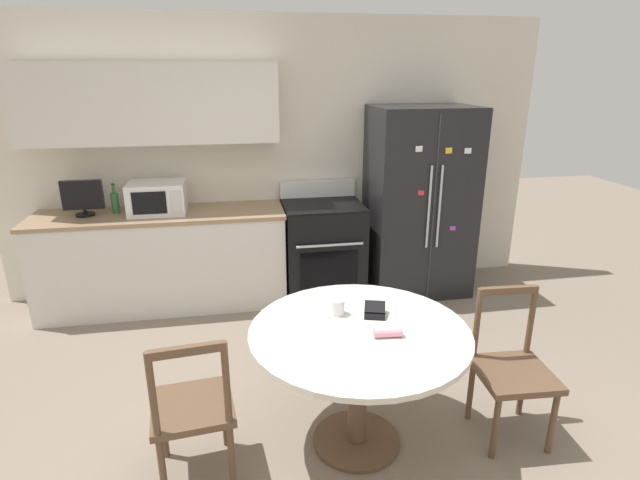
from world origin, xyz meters
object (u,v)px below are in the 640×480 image
object	(u,v)px
counter_bottle	(115,202)
candle_glass	(337,308)
dining_chair_right	(512,370)
microwave	(157,198)
countertop_tv	(83,197)
wallet	(375,311)
refrigerator	(419,202)
dining_chair_left	(193,409)
oven_range	(323,249)

from	to	relation	value
counter_bottle	candle_glass	size ratio (longest dim) A/B	2.91
dining_chair_right	microwave	bearing A→B (deg)	-41.42
countertop_tv	wallet	bearing A→B (deg)	-44.22
microwave	candle_glass	xyz separation A→B (m)	(1.22, -1.93, -0.24)
refrigerator	microwave	world-z (taller)	refrigerator
dining_chair_right	dining_chair_left	distance (m)	1.84
oven_range	dining_chair_left	bearing A→B (deg)	-116.59
dining_chair_left	wallet	bearing A→B (deg)	7.66
oven_range	countertop_tv	bearing A→B (deg)	178.68
refrigerator	wallet	distance (m)	2.17
countertop_tv	dining_chair_left	bearing A→B (deg)	-65.81
refrigerator	wallet	size ratio (longest dim) A/B	11.59
microwave	wallet	world-z (taller)	microwave
refrigerator	countertop_tv	world-z (taller)	refrigerator
microwave	wallet	xyz separation A→B (m)	(1.44, -1.99, -0.25)
oven_range	dining_chair_right	world-z (taller)	oven_range
microwave	countertop_tv	world-z (taller)	countertop_tv
microwave	counter_bottle	xyz separation A→B (m)	(-0.37, 0.06, -0.04)
countertop_tv	wallet	size ratio (longest dim) A/B	2.19
refrigerator	wallet	xyz separation A→B (m)	(-1.00, -1.92, -0.12)
wallet	candle_glass	bearing A→B (deg)	165.44
refrigerator	microwave	bearing A→B (deg)	178.49
oven_range	candle_glass	size ratio (longest dim) A/B	11.71
microwave	countertop_tv	distance (m)	0.62
microwave	countertop_tv	bearing A→B (deg)	178.57
countertop_tv	dining_chair_right	xyz separation A→B (m)	(2.85, -2.22, -0.63)
counter_bottle	dining_chair_right	bearing A→B (deg)	-41.11
oven_range	dining_chair_left	size ratio (longest dim) A/B	1.20
microwave	counter_bottle	bearing A→B (deg)	171.02
counter_bottle	dining_chair_right	distance (m)	3.49
counter_bottle	refrigerator	bearing A→B (deg)	-2.50
microwave	candle_glass	distance (m)	2.30
oven_range	dining_chair_left	world-z (taller)	oven_range
refrigerator	dining_chair_right	xyz separation A→B (m)	(-0.21, -2.14, -0.47)
oven_range	wallet	distance (m)	1.98
countertop_tv	counter_bottle	bearing A→B (deg)	9.68
refrigerator	candle_glass	size ratio (longest dim) A/B	19.57
countertop_tv	candle_glass	distance (m)	2.70
candle_glass	wallet	size ratio (longest dim) A/B	0.59
refrigerator	dining_chair_left	xyz separation A→B (m)	(-2.05, -2.17, -0.47)
dining_chair_left	dining_chair_right	bearing A→B (deg)	-4.81
oven_range	countertop_tv	size ratio (longest dim) A/B	3.17
refrigerator	candle_glass	xyz separation A→B (m)	(-1.21, -1.87, -0.10)
dining_chair_right	wallet	world-z (taller)	dining_chair_right
counter_bottle	wallet	world-z (taller)	counter_bottle
oven_range	microwave	world-z (taller)	microwave
refrigerator	wallet	world-z (taller)	refrigerator
candle_glass	wallet	xyz separation A→B (m)	(0.21, -0.05, -0.01)
refrigerator	microwave	xyz separation A→B (m)	(-2.44, 0.06, 0.14)
dining_chair_right	refrigerator	bearing A→B (deg)	-92.27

